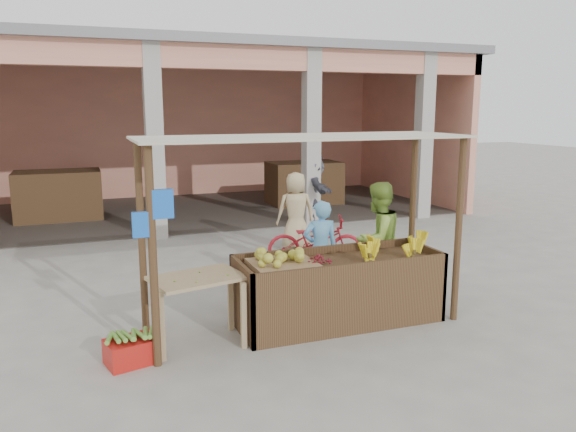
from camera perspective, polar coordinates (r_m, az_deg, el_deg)
name	(u,v)px	position (r m, az deg, el deg)	size (l,w,h in m)	color
ground	(302,327)	(7.20, 1.44, -11.19)	(60.00, 60.00, 0.00)	gray
market_building	(177,108)	(15.32, -11.17, 10.71)	(14.40, 6.40, 4.20)	#EC9B7B
fruit_stall	(338,292)	(7.25, 5.15, -7.70)	(2.60, 0.95, 0.80)	brown
stall_awning	(300,170)	(6.76, 1.21, 4.69)	(4.09, 1.35, 2.39)	brown
banana_heap	(392,249)	(7.48, 10.50, -3.29)	(1.08, 0.59, 0.20)	yellow
melon_tray	(283,259)	(6.86, -0.53, -4.41)	(0.78, 0.68, 0.21)	#90704A
berry_heap	(319,260)	(6.94, 3.15, -4.50)	(0.41, 0.34, 0.13)	maroon
side_table	(198,288)	(6.56, -9.16, -7.24)	(1.14, 0.89, 0.82)	tan
papaya_pile	(197,267)	(6.48, -9.23, -5.13)	(0.78, 0.45, 0.22)	#479731
red_crate	(132,351)	(6.44, -15.61, -13.09)	(0.52, 0.38, 0.27)	#B31913
plantain_bundle	(131,336)	(6.37, -15.70, -11.63)	(0.41, 0.29, 0.08)	#629636
produce_sacks	(321,214)	(12.99, 3.40, 0.22)	(0.79, 0.49, 0.60)	maroon
vendor_blue	(320,246)	(8.08, 3.32, -3.06)	(0.57, 0.42, 1.52)	#61AADF
vendor_green	(378,237)	(8.21, 9.08, -2.07)	(0.85, 0.49, 1.77)	#91BB43
motorcycle	(315,240)	(9.74, 2.79, -2.48)	(1.73, 0.60, 0.90)	maroon
shopper_c	(296,207)	(10.79, 0.79, 0.93)	(0.80, 0.52, 1.67)	tan
shopper_d	(314,188)	(13.04, 2.68, 2.85)	(1.62, 0.67, 1.75)	#464752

